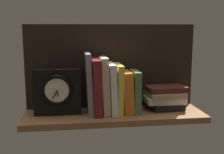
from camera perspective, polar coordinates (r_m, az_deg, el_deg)
ground_plane at (r=119.53cm, az=0.51°, el=-7.89°), size 75.33×22.22×2.50cm
back_panel at (r=125.36cm, az=-0.16°, el=2.21°), size 75.33×1.20×37.00cm
book_gray_chess at (r=116.61cm, az=-4.70°, el=-1.32°), size 3.00×13.80×25.34cm
book_maroon_dawkins at (r=117.04cm, az=-3.19°, el=-1.87°), size 3.69×16.60×22.90cm
book_cream_twain at (r=117.30cm, az=-1.50°, el=-1.68°), size 3.83×12.52×23.55cm
book_white_catcher at (r=117.93cm, az=-0.02°, el=-2.26°), size 3.34×15.31×20.95cm
book_yellow_seinlanguage at (r=118.37cm, az=1.30°, el=-2.32°), size 2.65×15.21×20.46cm
book_orange_pandolfini at (r=119.30cm, az=2.97°, el=-3.00°), size 4.91×12.22×17.52cm
book_green_romantic at (r=120.01cm, az=4.72°, el=-2.89°), size 2.86×12.55×17.56cm
framed_clock at (r=117.32cm, az=-11.05°, el=-2.89°), size 18.98×6.83×19.31cm
book_stack_side at (r=125.95cm, az=10.80°, el=-4.02°), size 18.07×13.76×10.20cm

